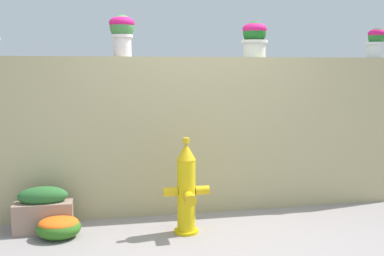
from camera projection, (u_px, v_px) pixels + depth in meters
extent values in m
plane|color=gray|center=(215.00, 238.00, 4.29)|extent=(24.00, 24.00, 0.00)
cube|color=tan|center=(195.00, 135.00, 5.08)|extent=(4.83, 0.31, 1.68)
cylinder|color=silver|center=(122.00, 46.00, 4.83)|extent=(0.19, 0.19, 0.23)
cylinder|color=silver|center=(122.00, 36.00, 4.82)|extent=(0.22, 0.22, 0.03)
sphere|color=#3B763A|center=(122.00, 27.00, 4.81)|extent=(0.25, 0.25, 0.25)
ellipsoid|color=#C01662|center=(122.00, 23.00, 4.80)|extent=(0.26, 0.26, 0.14)
cylinder|color=beige|center=(254.00, 49.00, 5.14)|extent=(0.25, 0.25, 0.19)
cylinder|color=beige|center=(254.00, 41.00, 5.13)|extent=(0.29, 0.29, 0.03)
sphere|color=#1A5C1D|center=(255.00, 33.00, 5.12)|extent=(0.25, 0.25, 0.25)
ellipsoid|color=#C21861|center=(255.00, 29.00, 5.11)|extent=(0.27, 0.27, 0.14)
cylinder|color=silver|center=(376.00, 50.00, 5.37)|extent=(0.22, 0.22, 0.18)
cylinder|color=silver|center=(377.00, 44.00, 5.36)|extent=(0.26, 0.26, 0.03)
sphere|color=#276C28|center=(377.00, 37.00, 5.35)|extent=(0.20, 0.20, 0.20)
ellipsoid|color=#CA1764|center=(377.00, 34.00, 5.34)|extent=(0.21, 0.21, 0.11)
cylinder|color=yellow|center=(186.00, 231.00, 4.44)|extent=(0.23, 0.23, 0.03)
cylinder|color=yellow|center=(186.00, 196.00, 4.40)|extent=(0.17, 0.17, 0.71)
cone|color=gold|center=(186.00, 151.00, 4.35)|extent=(0.18, 0.18, 0.16)
cylinder|color=gold|center=(186.00, 140.00, 4.33)|extent=(0.06, 0.06, 0.05)
cylinder|color=gold|center=(170.00, 192.00, 4.36)|extent=(0.13, 0.08, 0.08)
cylinder|color=gold|center=(202.00, 190.00, 4.43)|extent=(0.13, 0.08, 0.08)
cylinder|color=gold|center=(190.00, 199.00, 4.24)|extent=(0.11, 0.15, 0.11)
ellipsoid|color=#326B1F|center=(59.00, 228.00, 4.30)|extent=(0.41, 0.37, 0.20)
ellipsoid|color=orange|center=(58.00, 223.00, 4.30)|extent=(0.37, 0.33, 0.11)
cube|color=gray|center=(44.00, 217.00, 4.47)|extent=(0.55, 0.26, 0.29)
ellipsoid|color=#2A632C|center=(43.00, 196.00, 4.44)|extent=(0.47, 0.22, 0.18)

